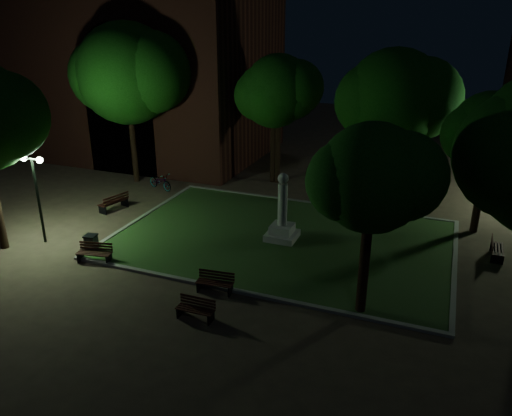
# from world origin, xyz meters

# --- Properties ---
(ground) EXTENTS (80.00, 80.00, 0.00)m
(ground) POSITION_xyz_m (0.00, 0.00, 0.00)
(ground) COLOR #4D3C2D
(lawn) EXTENTS (15.00, 10.00, 0.08)m
(lawn) POSITION_xyz_m (0.00, 2.00, 0.04)
(lawn) COLOR #2D4C20
(lawn) RESTS_ON ground
(lawn_kerb) EXTENTS (15.40, 10.40, 0.12)m
(lawn_kerb) POSITION_xyz_m (0.00, 2.00, 0.06)
(lawn_kerb) COLOR slate
(lawn_kerb) RESTS_ON ground
(monument) EXTENTS (1.40, 1.40, 3.20)m
(monument) POSITION_xyz_m (0.00, 2.00, 0.96)
(monument) COLOR #9A968C
(monument) RESTS_ON lawn
(building_main) EXTENTS (20.00, 12.00, 15.00)m
(building_main) POSITION_xyz_m (-15.86, 13.79, 7.38)
(building_main) COLOR #4B2118
(building_main) RESTS_ON ground
(tree_north_wl) EXTENTS (4.96, 4.05, 7.50)m
(tree_north_wl) POSITION_xyz_m (-3.24, 10.04, 5.47)
(tree_north_wl) COLOR black
(tree_north_wl) RESTS_ON ground
(tree_north_er) EXTENTS (6.40, 5.22, 8.40)m
(tree_north_er) POSITION_xyz_m (3.89, 8.47, 5.79)
(tree_north_er) COLOR black
(tree_north_er) RESTS_ON ground
(tree_ne) EXTENTS (4.56, 3.72, 6.76)m
(tree_ne) POSITION_xyz_m (8.46, 6.35, 4.89)
(tree_ne) COLOR black
(tree_ne) RESTS_ON ground
(tree_se) EXTENTS (4.44, 3.63, 6.82)m
(tree_se) POSITION_xyz_m (4.61, -2.71, 4.99)
(tree_se) COLOR black
(tree_se) RESTS_ON ground
(tree_nw) EXTENTS (7.27, 5.94, 9.60)m
(tree_nw) POSITION_xyz_m (-11.25, 6.98, 6.63)
(tree_nw) COLOR black
(tree_nw) RESTS_ON ground
(tree_far_north) EXTENTS (5.00, 4.08, 7.81)m
(tree_far_north) POSITION_xyz_m (-2.97, 10.10, 5.76)
(tree_far_north) COLOR black
(tree_far_north) RESTS_ON ground
(lamppost_sw) EXTENTS (1.18, 0.28, 4.13)m
(lamppost_sw) POSITION_xyz_m (-10.18, -2.22, 2.92)
(lamppost_sw) COLOR black
(lamppost_sw) RESTS_ON ground
(lamppost_nw) EXTENTS (1.18, 0.28, 4.22)m
(lamppost_nw) POSITION_xyz_m (-11.05, 9.67, 2.98)
(lamppost_nw) COLOR black
(lamppost_nw) RESTS_ON ground
(bench_near_left) EXTENTS (1.48, 0.65, 0.79)m
(bench_near_left) POSITION_xyz_m (-0.88, -3.31, 0.37)
(bench_near_left) COLOR black
(bench_near_left) RESTS_ON ground
(bench_near_right) EXTENTS (1.37, 0.49, 0.75)m
(bench_near_right) POSITION_xyz_m (-0.72, -5.19, 0.35)
(bench_near_right) COLOR black
(bench_near_right) RESTS_ON ground
(bench_west_near) EXTENTS (1.56, 0.82, 0.81)m
(bench_west_near) POSITION_xyz_m (-6.76, -2.95, 0.38)
(bench_west_near) COLOR black
(bench_west_near) RESTS_ON ground
(bench_left_side) EXTENTS (0.98, 1.77, 0.92)m
(bench_left_side) POSITION_xyz_m (-9.62, 2.30, 0.43)
(bench_left_side) COLOR black
(bench_left_side) RESTS_ON ground
(bench_right_side) EXTENTS (0.55, 1.48, 0.81)m
(bench_right_side) POSITION_xyz_m (9.21, 3.71, 0.38)
(bench_right_side) COLOR black
(bench_right_side) RESTS_ON ground
(bench_far_side) EXTENTS (1.62, 0.72, 0.86)m
(bench_far_side) POSITION_xyz_m (4.10, 8.30, 0.41)
(bench_far_side) COLOR black
(bench_far_side) RESTS_ON ground
(trash_bin) EXTENTS (0.59, 0.59, 0.87)m
(trash_bin) POSITION_xyz_m (-7.40, -2.36, 0.44)
(trash_bin) COLOR black
(trash_bin) RESTS_ON ground
(bicycle) EXTENTS (2.06, 1.29, 1.02)m
(bicycle) POSITION_xyz_m (-9.14, 6.19, 0.51)
(bicycle) COLOR black
(bicycle) RESTS_ON ground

